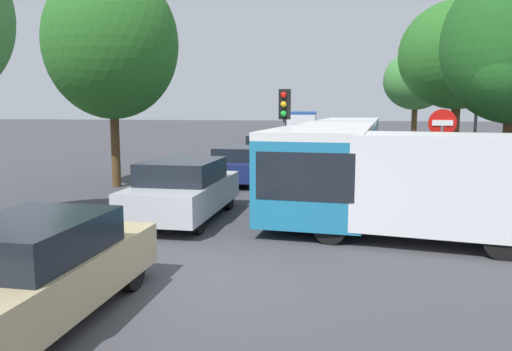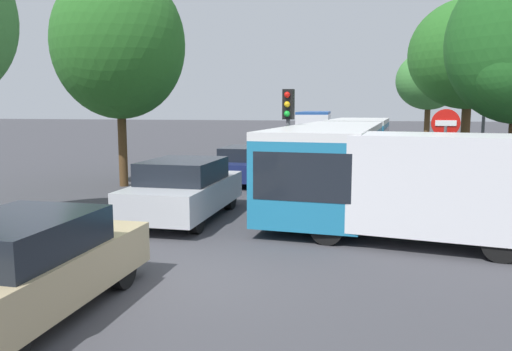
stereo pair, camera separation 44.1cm
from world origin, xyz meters
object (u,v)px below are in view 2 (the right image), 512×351
Objects in this scene: queued_car_tan at (24,267)px; queued_car_navy at (245,164)px; city_bus_rear at (315,123)px; tree_right_far at (430,82)px; articulated_bus at (346,150)px; queued_car_blue at (290,141)px; traffic_light at (288,119)px; queued_car_silver at (185,189)px; white_van at (424,185)px; tree_left_mid at (122,48)px; no_entry_sign at (444,147)px; direction_sign_post at (484,117)px; queued_car_green at (276,150)px; tree_right_mid at (470,54)px.

queued_car_tan reaches higher than queued_car_navy.
queued_car_tan is 12.69m from queued_car_navy.
city_bus_rear is 1.88× the size of tree_right_far.
articulated_bus is 2.56× the size of tree_right_far.
traffic_light reaches higher than queued_car_blue.
queued_car_silver is 6.40m from queued_car_navy.
tree_right_far reaches higher than city_bus_rear.
articulated_bus is at bearing -66.05° from white_van.
tree_right_far reaches higher than queued_car_silver.
traffic_light is 17.80m from tree_right_far.
white_van is 0.68× the size of tree_left_mid.
no_entry_sign is 3.95m from direction_sign_post.
white_van reaches higher than queued_car_green.
direction_sign_post reaches higher than traffic_light.
tree_left_mid reaches higher than no_entry_sign.
city_bus_rear is 39.19m from queued_car_tan.
no_entry_sign is at bearing -39.71° from queued_car_tan.
no_entry_sign is at bearing 76.03° from traffic_light.
tree_left_mid is at bearing -21.88° from white_van.
queued_car_green is at bearing -150.23° from no_entry_sign.
articulated_bus is at bearing -24.13° from direction_sign_post.
direction_sign_post is at bearing -149.96° from queued_car_blue.
queued_car_green is (0.10, 6.10, 0.06)m from queued_car_navy.
queued_car_green is 12.86m from no_entry_sign.
queued_car_blue is at bearing 3.00° from queued_car_green.
white_van is 1.45× the size of direction_sign_post.
queued_car_blue is 0.55× the size of tree_left_mid.
tree_right_far reaches higher than articulated_bus.
no_entry_sign is 18.56m from tree_right_far.
queued_car_green is 11.14m from direction_sign_post.
city_bus_rear is (-3.95, 26.92, 0.08)m from articulated_bus.
tree_right_far is (-0.39, 9.65, -0.63)m from tree_right_mid.
queued_car_silver is (-3.81, -5.98, -0.57)m from articulated_bus.
white_van is at bearing -163.59° from queued_car_blue.
no_entry_sign is 9.43m from tree_right_mid.
queued_car_navy is 6.10m from queued_car_green.
queued_car_navy is 0.55× the size of tree_right_mid.
queued_car_navy is (-3.81, 0.42, -0.65)m from articulated_bus.
city_bus_rear is 34.51m from white_van.
tree_left_mid is at bearing 41.00° from queued_car_silver.
direction_sign_post is 0.50× the size of tree_right_mid.
queued_car_tan is 18.78m from queued_car_green.
tree_left_mid is (-12.12, -0.25, 2.39)m from direction_sign_post.
articulated_bus is at bearing 158.47° from traffic_light.
queued_car_blue is 0.82× the size of white_van.
queued_car_navy is 8.42m from direction_sign_post.
queued_car_tan is 27.43m from tree_right_far.
white_van is at bearing 47.76° from traffic_light.
direction_sign_post is at bearing 155.52° from no_entry_sign.
city_bus_rear is 29.18m from direction_sign_post.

